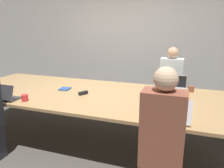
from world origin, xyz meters
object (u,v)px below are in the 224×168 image
cup_near_left (25,98)px  stapler (83,93)px  laptop_near_right (174,115)px  cup_far_right (191,89)px  laptop_near_left (5,95)px  person_far_right (170,86)px  person_near_right (162,142)px  bottle_far_right (155,83)px  laptop_far_right (175,85)px

cup_near_left → stapler: 0.83m
laptop_near_right → cup_far_right: (0.19, 1.25, -0.03)m
laptop_near_left → person_far_right: bearing=-140.4°
person_near_right → cup_near_left: size_ratio=15.22×
laptop_near_right → person_near_right: person_near_right is taller
person_far_right → cup_far_right: 0.61m
bottle_far_right → cup_near_left: (-1.62, -1.14, -0.06)m
bottle_far_right → laptop_near_left: size_ratio=0.72×
laptop_near_right → stapler: laptop_near_right is taller
laptop_far_right → bottle_far_right: 0.35m
laptop_near_left → stapler: laptop_near_left is taller
laptop_far_right → stapler: (-1.29, -0.78, -0.04)m
person_far_right → stapler: bearing=-135.5°
person_far_right → laptop_near_left: 2.77m
bottle_far_right → stapler: size_ratio=1.68×
laptop_near_left → stapler: size_ratio=2.35×
person_far_right → cup_far_right: size_ratio=14.68×
laptop_far_right → cup_near_left: (-1.92, -1.31, -0.02)m
laptop_far_right → person_far_right: person_far_right is taller
laptop_far_right → bottle_far_right: (-0.30, -0.17, 0.04)m
person_near_right → cup_near_left: (-1.92, 0.42, 0.10)m
laptop_near_right → laptop_near_left: 2.30m
laptop_near_left → stapler: bearing=-148.0°
person_near_right → bottle_far_right: person_near_right is taller
laptop_near_right → stapler: (-1.36, 0.56, -0.05)m
person_far_right → bottle_far_right: 0.63m
cup_far_right → laptop_far_right: bearing=160.7°
person_near_right → cup_far_right: (0.26, 1.64, 0.10)m
cup_near_left → stapler: size_ratio=0.61×
cup_far_right → person_far_right: bearing=125.5°
person_far_right → stapler: 1.68m
cup_near_left → bottle_far_right: bearing=35.1°
laptop_near_right → person_near_right: (-0.08, -0.40, -0.13)m
laptop_near_right → laptop_far_right: (-0.08, 1.34, -0.01)m
laptop_far_right → cup_near_left: bearing=-145.7°
person_far_right → laptop_far_right: bearing=-77.5°
person_near_right → cup_near_left: 1.97m
person_near_right → laptop_near_left: person_near_right is taller
laptop_far_right → cup_far_right: 0.28m
laptop_near_right → person_far_right: person_far_right is taller
laptop_far_right → person_far_right: size_ratio=0.26×
laptop_near_right → person_near_right: 0.42m
laptop_near_right → bottle_far_right: (-0.38, 1.17, 0.03)m
laptop_near_right → bottle_far_right: laptop_near_right is taller
cup_far_right → cup_near_left: (-2.18, -1.22, -0.00)m
person_far_right → stapler: (-1.20, -1.18, 0.09)m
person_far_right → laptop_near_left: person_far_right is taller
person_near_right → laptop_far_right: size_ratio=3.93×
laptop_near_right → laptop_far_right: size_ratio=1.01×
laptop_near_right → laptop_far_right: bearing=-86.8°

